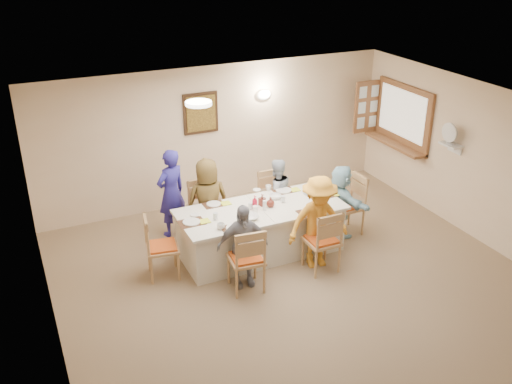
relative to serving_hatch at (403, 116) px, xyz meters
name	(u,v)px	position (x,y,z in m)	size (l,w,h in m)	color
ground	(312,298)	(-3.21, -2.40, -1.50)	(7.00, 7.00, 0.00)	#8B7053
room_walls	(317,198)	(-3.21, -2.40, 0.01)	(7.00, 7.00, 7.00)	beige
wall_picture	(201,113)	(-3.51, 1.06, 0.20)	(0.62, 0.05, 0.72)	#301F10
wall_sconce	(264,95)	(-2.31, 1.04, 0.40)	(0.26, 0.09, 0.18)	white
ceiling_light	(199,103)	(-4.21, -0.90, 0.97)	(0.36, 0.36, 0.05)	white
serving_hatch	(403,116)	(0.00, 0.00, 0.00)	(0.06, 1.50, 1.15)	brown
hatch_sill	(395,144)	(-0.12, 0.00, -0.53)	(0.30, 1.50, 0.05)	brown
shutter_door	(367,107)	(-0.26, 0.76, 0.00)	(0.55, 0.04, 1.00)	brown
fan_shelf	(451,145)	(-0.08, -1.35, -0.10)	(0.22, 0.36, 0.03)	white
desk_fan	(451,136)	(-0.11, -1.35, 0.05)	(0.30, 0.30, 0.28)	#A5A5A8
dining_table	(261,231)	(-3.33, -1.00, -1.12)	(2.52, 1.07, 0.76)	silver
chair_back_left	(206,211)	(-3.93, -0.20, -1.02)	(0.46, 0.46, 0.97)	tan
chair_back_right	(273,199)	(-2.73, -0.20, -1.04)	(0.44, 0.44, 0.91)	tan
chair_front_left	(246,257)	(-3.93, -1.80, -1.00)	(0.48, 0.48, 0.99)	tan
chair_front_right	(322,239)	(-2.73, -1.80, -1.01)	(0.47, 0.47, 0.99)	tan
chair_left_end	(162,246)	(-4.88, -1.00, -1.02)	(0.46, 0.46, 0.96)	tan
chair_right_end	(347,205)	(-1.78, -1.00, -1.00)	(0.48, 0.48, 1.01)	tan
diner_back_left	(208,201)	(-3.93, -0.32, -0.80)	(0.70, 0.48, 1.40)	brown
diner_back_right	(276,194)	(-2.73, -0.32, -0.90)	(0.59, 0.46, 1.21)	#A7B3C2
diner_front_left	(242,246)	(-3.93, -1.68, -0.88)	(0.76, 0.40, 1.24)	gray
diner_front_right	(318,222)	(-2.73, -1.68, -0.78)	(0.98, 0.62, 1.43)	gold
diner_right_end	(340,201)	(-1.91, -1.00, -0.90)	(0.45, 1.15, 1.21)	#A6D9EC
caregiver	(171,193)	(-4.38, 0.15, -0.76)	(0.63, 0.53, 1.47)	#2D2898
placemat_fl	(235,228)	(-3.93, -1.42, -0.74)	(0.38, 0.28, 0.01)	#472B19
plate_fl	(235,228)	(-3.93, -1.42, -0.73)	(0.26, 0.26, 0.02)	white
napkin_fl	(248,227)	(-3.75, -1.47, -0.73)	(0.13, 0.13, 0.01)	#E2F433
placemat_fr	(309,212)	(-2.73, -1.42, -0.74)	(0.35, 0.26, 0.01)	#472B19
plate_fr	(309,212)	(-2.73, -1.42, -0.73)	(0.25, 0.25, 0.02)	white
napkin_fr	(322,211)	(-2.55, -1.47, -0.73)	(0.15, 0.15, 0.01)	#E2F433
placemat_bl	(214,204)	(-3.93, -0.58, -0.74)	(0.32, 0.24, 0.01)	#472B19
plate_bl	(214,204)	(-3.93, -0.58, -0.73)	(0.22, 0.22, 0.01)	white
napkin_bl	(226,203)	(-3.75, -0.63, -0.73)	(0.15, 0.15, 0.01)	#E2F433
placemat_br	(284,191)	(-2.73, -0.58, -0.74)	(0.34, 0.25, 0.01)	#472B19
plate_br	(284,190)	(-2.73, -0.58, -0.73)	(0.25, 0.25, 0.02)	white
napkin_br	(295,190)	(-2.55, -0.63, -0.73)	(0.15, 0.15, 0.01)	#E2F433
placemat_le	(192,223)	(-4.43, -1.00, -0.74)	(0.37, 0.28, 0.01)	#472B19
plate_le	(191,222)	(-4.43, -1.00, -0.73)	(0.25, 0.25, 0.02)	white
napkin_le	(205,221)	(-4.25, -1.05, -0.73)	(0.15, 0.15, 0.01)	#E2F433
placemat_re	(325,195)	(-2.21, -1.00, -0.74)	(0.34, 0.25, 0.01)	#472B19
plate_re	(325,194)	(-2.21, -1.00, -0.73)	(0.23, 0.23, 0.01)	white
napkin_re	(336,194)	(-2.03, -1.05, -0.73)	(0.14, 0.14, 0.01)	#E2F433
teacup_a	(221,226)	(-4.11, -1.35, -0.70)	(0.13, 0.13, 0.09)	white
teacup_b	(268,188)	(-2.94, -0.46, -0.70)	(0.12, 0.12, 0.09)	white
bowl_a	(250,217)	(-3.62, -1.24, -0.71)	(0.25, 0.25, 0.06)	white
bowl_b	(275,197)	(-2.97, -0.77, -0.71)	(0.21, 0.21, 0.06)	white
condiment_ketchup	(255,202)	(-3.42, -0.97, -0.63)	(0.10, 0.10, 0.22)	red
condiment_brown	(262,200)	(-3.27, -0.91, -0.65)	(0.11, 0.11, 0.19)	#5C2218
condiment_malt	(270,202)	(-3.17, -1.01, -0.66)	(0.13, 0.13, 0.16)	#5C2218
drinking_glass	(250,206)	(-3.48, -0.95, -0.68)	(0.07, 0.07, 0.10)	silver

